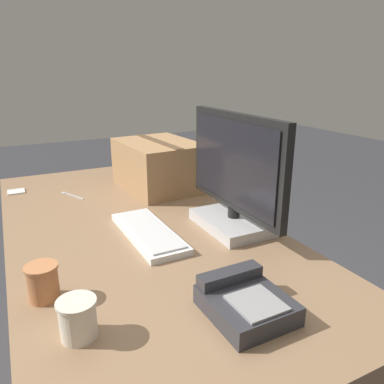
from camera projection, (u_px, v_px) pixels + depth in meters
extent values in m
plane|color=#38383D|center=(144.00, 381.00, 1.66)|extent=(12.00, 12.00, 0.00)
cube|color=#8C6B4C|center=(140.00, 309.00, 1.54)|extent=(1.80, 0.90, 0.75)
cube|color=#B7B7B7|center=(233.00, 222.00, 1.39)|extent=(0.30, 0.22, 0.04)
cylinder|color=black|center=(234.00, 212.00, 1.38)|extent=(0.04, 0.04, 0.04)
cube|color=black|center=(236.00, 162.00, 1.32)|extent=(0.55, 0.03, 0.34)
cube|color=black|center=(232.00, 163.00, 1.31)|extent=(0.50, 0.01, 0.29)
cube|color=silver|center=(148.00, 233.00, 1.32)|extent=(0.41, 0.15, 0.02)
cube|color=silver|center=(148.00, 229.00, 1.31)|extent=(0.38, 0.12, 0.01)
cube|color=#2D2D33|center=(246.00, 305.00, 0.89)|extent=(0.21, 0.18, 0.05)
cube|color=#2D2D33|center=(230.00, 276.00, 0.94)|extent=(0.05, 0.17, 0.03)
cube|color=gray|center=(256.00, 303.00, 0.86)|extent=(0.12, 0.11, 0.01)
cylinder|color=#BC7547|center=(43.00, 284.00, 0.95)|extent=(0.08, 0.08, 0.09)
cylinder|color=#BC7547|center=(41.00, 267.00, 0.93)|extent=(0.08, 0.08, 0.01)
cylinder|color=beige|center=(78.00, 320.00, 0.81)|extent=(0.08, 0.08, 0.08)
cylinder|color=beige|center=(76.00, 302.00, 0.80)|extent=(0.09, 0.09, 0.01)
cube|color=#B2B2B7|center=(74.00, 196.00, 1.72)|extent=(0.13, 0.06, 0.00)
ellipsoid|color=#B2B2B7|center=(64.00, 193.00, 1.77)|extent=(0.04, 0.03, 0.00)
cube|color=#9E754C|center=(159.00, 165.00, 1.82)|extent=(0.46, 0.36, 0.23)
cube|color=brown|center=(158.00, 141.00, 1.79)|extent=(0.43, 0.07, 0.00)
cube|color=silver|center=(16.00, 192.00, 1.78)|extent=(0.08, 0.08, 0.01)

